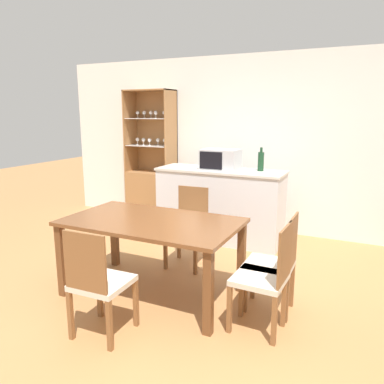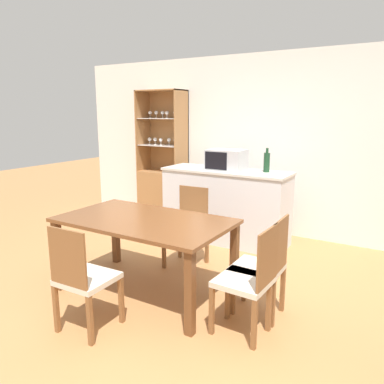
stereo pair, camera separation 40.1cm
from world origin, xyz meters
TOP-DOWN VIEW (x-y plane):
  - ground_plane at (0.00, 0.00)m, footprint 18.00×18.00m
  - wall_back at (0.00, 2.63)m, footprint 6.80×0.06m
  - kitchen_counter at (-0.41, 1.92)m, footprint 1.73×0.58m
  - display_cabinet at (-1.80, 2.41)m, footprint 0.77×0.40m
  - dining_table at (-0.42, 0.17)m, footprint 1.64×0.94m
  - dining_chair_head_near at (-0.42, -0.62)m, footprint 0.42×0.42m
  - dining_chair_head_far at (-0.42, 0.95)m, footprint 0.42×0.42m
  - dining_chair_side_right_far at (0.72, 0.31)m, footprint 0.41×0.41m
  - dining_chair_side_right_near at (0.72, 0.02)m, footprint 0.42×0.42m
  - microwave at (-0.42, 1.94)m, footprint 0.49×0.35m
  - wine_bottle at (0.11, 2.02)m, footprint 0.08×0.08m

SIDE VIEW (x-z plane):
  - ground_plane at x=0.00m, z-range 0.00..0.00m
  - dining_chair_head_near at x=-0.42m, z-range 0.00..0.90m
  - dining_chair_head_far at x=-0.42m, z-range 0.00..0.90m
  - dining_chair_side_right_far at x=0.72m, z-range 0.00..0.90m
  - dining_chair_side_right_near at x=0.72m, z-range 0.00..0.90m
  - kitchen_counter at x=-0.41m, z-range 0.00..0.99m
  - display_cabinet at x=-1.80m, z-range -0.46..1.62m
  - dining_table at x=-0.42m, z-range 0.28..1.02m
  - wine_bottle at x=0.11m, z-range 0.96..1.27m
  - microwave at x=-0.42m, z-range 0.99..1.25m
  - wall_back at x=0.00m, z-range 0.00..2.55m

